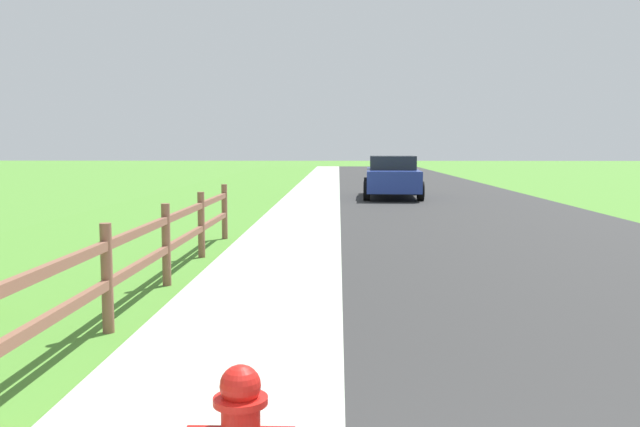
# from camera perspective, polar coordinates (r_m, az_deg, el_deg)

# --- Properties ---
(ground_plane) EXTENTS (120.00, 120.00, 0.00)m
(ground_plane) POSITION_cam_1_polar(r_m,az_deg,el_deg) (26.42, 1.69, 1.83)
(ground_plane) COLOR #4B852F
(road_asphalt) EXTENTS (7.00, 66.00, 0.01)m
(road_asphalt) POSITION_cam_1_polar(r_m,az_deg,el_deg) (28.64, 8.71, 2.07)
(road_asphalt) COLOR #2C2C2C
(road_asphalt) RESTS_ON ground
(curb_concrete) EXTENTS (6.00, 66.00, 0.01)m
(curb_concrete) POSITION_cam_1_polar(r_m,az_deg,el_deg) (28.57, -4.35, 2.11)
(curb_concrete) COLOR #ACB5A4
(curb_concrete) RESTS_ON ground
(grass_verge) EXTENTS (5.00, 66.00, 0.00)m
(grass_verge) POSITION_cam_1_polar(r_m,az_deg,el_deg) (28.76, -7.32, 2.11)
(grass_verge) COLOR #4B852F
(grass_verge) RESTS_ON ground
(rail_fence) EXTENTS (0.11, 11.07, 1.06)m
(rail_fence) POSITION_cam_1_polar(r_m,az_deg,el_deg) (7.71, -15.01, -3.17)
(rail_fence) COLOR brown
(rail_fence) RESTS_ON ground
(parked_suv_blue) EXTENTS (2.15, 4.67, 1.47)m
(parked_suv_blue) POSITION_cam_1_polar(r_m,az_deg,el_deg) (23.78, 6.16, 3.19)
(parked_suv_blue) COLOR navy
(parked_suv_blue) RESTS_ON ground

